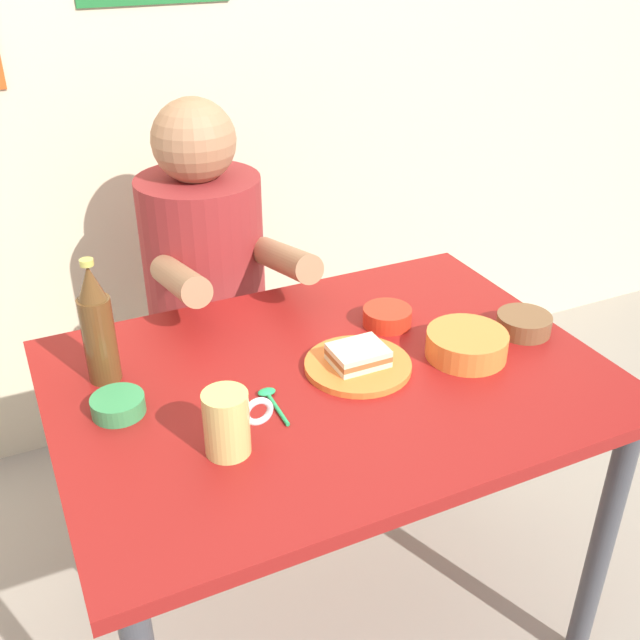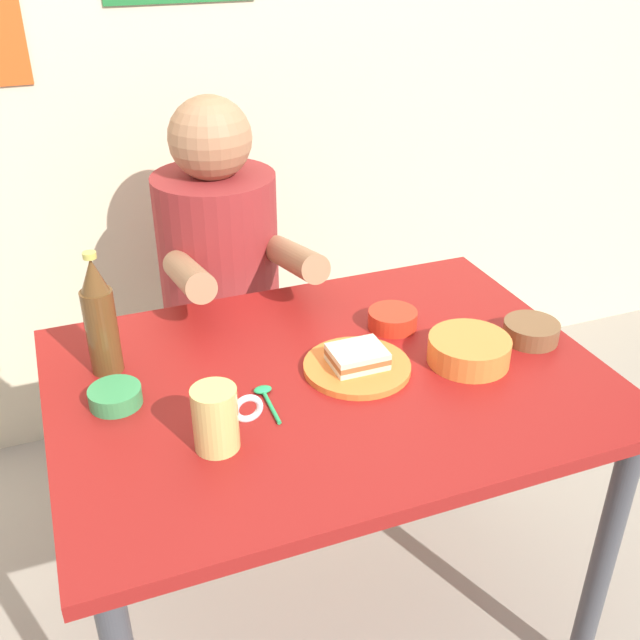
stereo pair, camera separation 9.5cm
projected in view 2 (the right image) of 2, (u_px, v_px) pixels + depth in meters
ground_plane at (327, 619)px, 1.86m from camera, size 6.00×6.00×0.00m
wall_back at (191, 14)px, 2.07m from camera, size 4.40×0.09×2.60m
dining_table at (329, 412)px, 1.54m from camera, size 1.10×0.80×0.74m
stool at (228, 379)px, 2.18m from camera, size 0.34×0.34×0.45m
person_seated at (219, 251)px, 1.97m from camera, size 0.33×0.56×0.72m
plate_orange at (357, 367)px, 1.51m from camera, size 0.22×0.22×0.01m
sandwich at (357, 357)px, 1.50m from camera, size 0.11×0.09×0.04m
beer_mug at (217, 418)px, 1.27m from camera, size 0.13×0.08×0.12m
beer_bottle at (100, 319)px, 1.46m from camera, size 0.06×0.06×0.26m
sauce_bowl_chili at (393, 318)px, 1.65m from camera, size 0.11×0.11×0.04m
condiment_bowl_brown at (531, 330)px, 1.61m from camera, size 0.12×0.12×0.04m
dip_bowl_green at (115, 396)px, 1.40m from camera, size 0.10×0.10×0.03m
soup_bowl_orange at (469, 349)px, 1.53m from camera, size 0.17×0.17×0.05m
spoon at (266, 396)px, 1.42m from camera, size 0.04×0.12×0.01m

